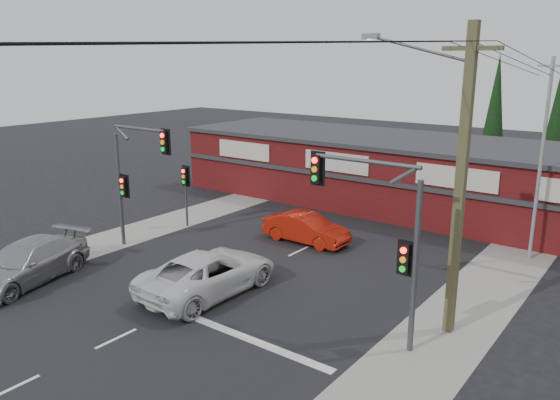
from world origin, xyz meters
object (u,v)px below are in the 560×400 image
Objects in this scene: silver_suv at (26,263)px; utility_pole at (457,174)px; white_suv at (209,272)px; shop_building at (383,170)px; red_sedan at (306,228)px.

utility_pole is at bearing 7.90° from silver_suv.
silver_suv is 0.57× the size of utility_pole.
white_suv is 1.04× the size of silver_suv.
utility_pole reaches higher than white_suv.
shop_building reaches higher than white_suv.
red_sedan is at bearing 45.42° from silver_suv.
utility_pole is at bearing -118.16° from red_sedan.
white_suv is 1.35× the size of red_sedan.
shop_building reaches higher than red_sedan.
silver_suv is 0.21× the size of shop_building.
white_suv is at bearing -87.05° from shop_building.
white_suv is 9.99m from utility_pole.
white_suv is 7.66m from silver_suv.
silver_suv is at bearing 149.77° from red_sedan.
utility_pole reaches higher than shop_building.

